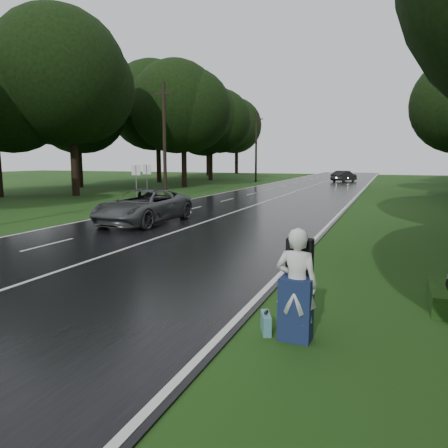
# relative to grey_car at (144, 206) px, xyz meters

# --- Properties ---
(ground) EXTENTS (160.00, 160.00, 0.00)m
(ground) POSITION_rel_grey_car_xyz_m (2.60, -7.78, -0.85)
(ground) COLOR #1D3F12
(ground) RESTS_ON ground
(road) EXTENTS (12.00, 140.00, 0.04)m
(road) POSITION_rel_grey_car_xyz_m (2.60, 12.22, -0.83)
(road) COLOR black
(road) RESTS_ON ground
(lane_center) EXTENTS (0.12, 140.00, 0.01)m
(lane_center) POSITION_rel_grey_car_xyz_m (2.60, 12.22, -0.80)
(lane_center) COLOR silver
(lane_center) RESTS_ON road
(grey_car) EXTENTS (2.80, 5.88, 1.62)m
(grey_car) POSITION_rel_grey_car_xyz_m (0.00, 0.00, 0.00)
(grey_car) COLOR #45474A
(grey_car) RESTS_ON road
(far_car) EXTENTS (3.14, 4.75, 1.48)m
(far_car) POSITION_rel_grey_car_xyz_m (5.04, 42.01, -0.07)
(far_car) COLOR black
(far_car) RESTS_ON road
(hitchhiker) EXTENTS (0.74, 0.67, 1.98)m
(hitchhiker) POSITION_rel_grey_car_xyz_m (9.64, -10.47, 0.07)
(hitchhiker) COLOR silver
(hitchhiker) RESTS_ON ground
(suitcase) EXTENTS (0.32, 0.52, 0.35)m
(suitcase) POSITION_rel_grey_car_xyz_m (9.08, -10.37, -0.67)
(suitcase) COLOR teal
(suitcase) RESTS_ON ground
(utility_pole_mid) EXTENTS (1.80, 0.28, 9.04)m
(utility_pole_mid) POSITION_rel_grey_car_xyz_m (-5.90, 12.62, -0.85)
(utility_pole_mid) COLOR black
(utility_pole_mid) RESTS_ON ground
(utility_pole_far) EXTENTS (1.80, 0.28, 9.16)m
(utility_pole_far) POSITION_rel_grey_car_xyz_m (-5.90, 37.10, -0.85)
(utility_pole_far) COLOR black
(utility_pole_far) RESTS_ON ground
(road_sign_a) EXTENTS (0.65, 0.10, 2.70)m
(road_sign_a) POSITION_rel_grey_car_xyz_m (-4.60, 6.46, -0.85)
(road_sign_a) COLOR white
(road_sign_a) RESTS_ON ground
(road_sign_b) EXTENTS (0.65, 0.10, 2.72)m
(road_sign_b) POSITION_rel_grey_car_xyz_m (-4.60, 7.78, -0.85)
(road_sign_b) COLOR white
(road_sign_b) RESTS_ON ground
(tree_left_d) EXTENTS (10.66, 10.66, 16.65)m
(tree_left_d) POSITION_rel_grey_car_xyz_m (-13.97, 11.51, -0.85)
(tree_left_d) COLOR black
(tree_left_d) RESTS_ON ground
(tree_left_e) EXTENTS (9.48, 9.48, 14.82)m
(tree_left_e) POSITION_rel_grey_car_xyz_m (-10.31, 24.71, -0.85)
(tree_left_e) COLOR black
(tree_left_e) RESTS_ON ground
(tree_left_f) EXTENTS (9.69, 9.69, 15.14)m
(tree_left_f) POSITION_rel_grey_car_xyz_m (-13.74, 39.99, -0.85)
(tree_left_f) COLOR black
(tree_left_f) RESTS_ON ground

